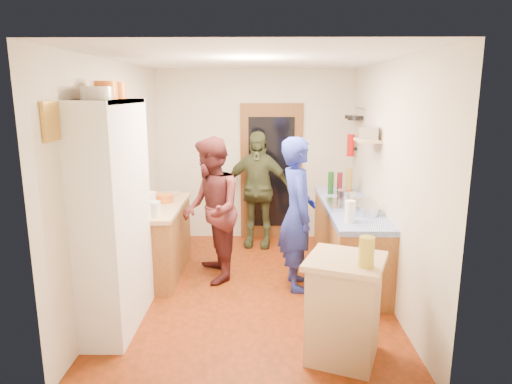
{
  "coord_description": "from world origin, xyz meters",
  "views": [
    {
      "loc": [
        0.12,
        -4.99,
        2.26
      ],
      "look_at": [
        0.04,
        0.15,
        1.13
      ],
      "focal_mm": 32.0,
      "sensor_mm": 36.0,
      "label": 1
    }
  ],
  "objects_px": {
    "right_counter_base": "(348,242)",
    "hutch_body": "(115,216)",
    "person_hob": "(301,214)",
    "person_left": "(213,209)",
    "person_back": "(258,190)",
    "island_base": "(344,311)"
  },
  "relations": [
    {
      "from": "right_counter_base",
      "to": "person_left",
      "type": "height_order",
      "value": "person_left"
    },
    {
      "from": "island_base",
      "to": "person_back",
      "type": "bearing_deg",
      "value": 104.58
    },
    {
      "from": "island_base",
      "to": "person_back",
      "type": "distance_m",
      "value": 3.09
    },
    {
      "from": "person_back",
      "to": "hutch_body",
      "type": "bearing_deg",
      "value": -109.85
    },
    {
      "from": "person_left",
      "to": "person_back",
      "type": "distance_m",
      "value": 1.33
    },
    {
      "from": "person_hob",
      "to": "person_left",
      "type": "relative_size",
      "value": 1.01
    },
    {
      "from": "right_counter_base",
      "to": "person_left",
      "type": "xyz_separation_m",
      "value": [
        -1.68,
        -0.16,
        0.46
      ]
    },
    {
      "from": "hutch_body",
      "to": "person_hob",
      "type": "relative_size",
      "value": 1.24
    },
    {
      "from": "person_hob",
      "to": "hutch_body",
      "type": "bearing_deg",
      "value": 109.27
    },
    {
      "from": "person_hob",
      "to": "person_back",
      "type": "distance_m",
      "value": 1.58
    },
    {
      "from": "right_counter_base",
      "to": "person_back",
      "type": "xyz_separation_m",
      "value": [
        -1.15,
        1.07,
        0.44
      ]
    },
    {
      "from": "right_counter_base",
      "to": "hutch_body",
      "type": "bearing_deg",
      "value": -152.53
    },
    {
      "from": "hutch_body",
      "to": "person_hob",
      "type": "bearing_deg",
      "value": 25.05
    },
    {
      "from": "island_base",
      "to": "person_back",
      "type": "xyz_separation_m",
      "value": [
        -0.77,
        2.96,
        0.43
      ]
    },
    {
      "from": "right_counter_base",
      "to": "person_hob",
      "type": "bearing_deg",
      "value": -146.1
    },
    {
      "from": "hutch_body",
      "to": "right_counter_base",
      "type": "distance_m",
      "value": 2.9
    },
    {
      "from": "right_counter_base",
      "to": "person_back",
      "type": "bearing_deg",
      "value": 137.29
    },
    {
      "from": "island_base",
      "to": "person_hob",
      "type": "height_order",
      "value": "person_hob"
    },
    {
      "from": "person_hob",
      "to": "person_back",
      "type": "relative_size",
      "value": 1.03
    },
    {
      "from": "island_base",
      "to": "hutch_body",
      "type": "bearing_deg",
      "value": 164.32
    },
    {
      "from": "hutch_body",
      "to": "person_back",
      "type": "distance_m",
      "value": 2.73
    },
    {
      "from": "hutch_body",
      "to": "right_counter_base",
      "type": "relative_size",
      "value": 1.0
    }
  ]
}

